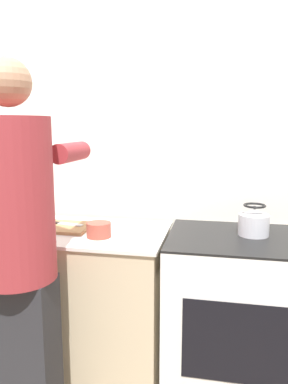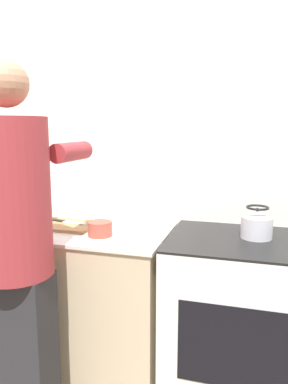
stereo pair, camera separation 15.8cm
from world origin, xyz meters
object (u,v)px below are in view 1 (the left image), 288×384
Objects in this scene: oven at (233,319)px; canister_jar at (2,216)px; kettle at (254,222)px; person at (19,250)px; bowl_prep at (99,230)px; cutting_board at (57,227)px; knife at (62,223)px.

canister_jar reaches higher than oven.
kettle is (0.09, 0.05, 0.54)m from oven.
oven is 1.20m from person.
bowl_prep is (-0.81, -0.17, -0.04)m from kettle.
canister_jar is at bearing -172.43° from cutting_board.
kettle reaches higher than knife.
kettle is at bearing 11.61° from bowl_prep.
canister_jar is at bearing -178.26° from oven.
bowl_prep is (0.30, -0.12, 0.03)m from cutting_board.
oven is at bearing 28.42° from person.
kettle is at bearing 28.50° from person.
bowl_prep is 0.99× the size of canister_jar.
knife is at bearing 151.17° from bowl_prep.
kettle is 1.27× the size of canister_jar.
knife reaches higher than cutting_board.
bowl_prep is at bearing -168.39° from kettle.
person is at bearing -51.46° from canister_jar.
knife is 1.90× the size of bowl_prep.
person is 1.19m from kettle.
bowl_prep reaches higher than knife.
knife is 1.08m from kettle.
canister_jar is (-0.38, 0.48, 0.02)m from person.
kettle reaches higher than bowl_prep.
oven is 5.58× the size of kettle.
person is 13.51× the size of canister_jar.
person is at bearing -83.52° from cutting_board.
cutting_board is 3.01× the size of bowl_prep.
cutting_board is 1.58× the size of knife.
oven is 0.55m from kettle.
knife is (-0.04, 0.55, -0.02)m from person.
bowl_prep is at bearing 59.41° from person.
bowl_prep is (-0.72, -0.12, 0.50)m from oven.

